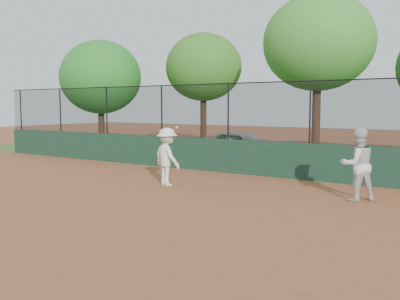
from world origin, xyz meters
The scene contains 10 objects.
ground centered at (0.00, 0.00, 0.00)m, with size 80.00×80.00×0.00m, color brown.
back_wall centered at (0.00, 6.00, 0.60)m, with size 26.00×0.20×1.20m, color #1B3C27.
grass_strip centered at (0.00, 12.00, 0.00)m, with size 36.00×12.00×0.01m, color #34551A.
parked_car centered at (-1.70, 9.28, 0.67)m, with size 1.57×3.91×1.33m, color #B8BDC3.
player_second centered at (4.59, 3.68, 0.92)m, with size 0.89×0.69×1.83m, color silver.
player_main centered at (-0.73, 2.74, 0.87)m, with size 1.28×1.00×1.81m.
fence_assembly centered at (-0.03, 6.00, 2.24)m, with size 26.00×0.06×2.00m.
tree_0 centered at (-11.18, 10.23, 3.98)m, with size 4.76×4.32×6.05m.
tree_1 centered at (-6.06, 12.97, 4.49)m, with size 4.29×3.90×6.36m.
tree_2 centered at (0.96, 11.13, 5.07)m, with size 4.78×4.35×7.15m.
Camera 1 is at (7.39, -7.81, 2.39)m, focal length 40.00 mm.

